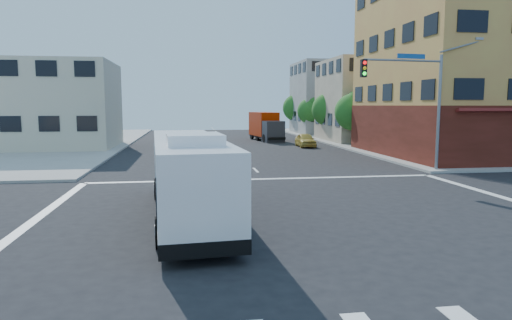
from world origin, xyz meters
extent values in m
plane|color=black|center=(0.00, 0.00, 0.00)|extent=(120.00, 120.00, 0.00)
cube|color=gold|center=(20.00, 18.50, 7.00)|extent=(18.00, 15.00, 14.00)
cube|color=maroon|center=(20.00, 18.50, 2.00)|extent=(18.09, 15.08, 4.00)
cube|color=#C5B196|center=(17.00, 34.00, 4.50)|extent=(12.00, 10.00, 9.00)
cube|color=#9E9E99|center=(17.00, 48.00, 5.00)|extent=(12.00, 10.00, 10.00)
cube|color=beige|center=(-17.00, 30.00, 4.00)|extent=(12.00, 10.00, 8.00)
cylinder|color=slate|center=(10.80, 10.80, 3.50)|extent=(0.18, 0.18, 7.00)
cylinder|color=slate|center=(8.30, 10.55, 6.60)|extent=(5.01, 0.62, 0.12)
cube|color=black|center=(5.80, 10.30, 6.10)|extent=(0.32, 0.30, 1.00)
sphere|color=#FF0C0C|center=(5.80, 10.13, 6.40)|extent=(0.20, 0.20, 0.20)
sphere|color=yellow|center=(5.80, 10.13, 6.10)|extent=(0.20, 0.20, 0.20)
sphere|color=#19FF33|center=(5.80, 10.13, 5.80)|extent=(0.20, 0.20, 0.20)
cube|color=#14498E|center=(8.80, 10.60, 6.85)|extent=(1.80, 0.22, 0.28)
cube|color=gray|center=(13.30, 11.05, 8.00)|extent=(0.50, 0.22, 0.14)
cylinder|color=#3A2715|center=(11.80, 28.00, 0.96)|extent=(0.28, 0.28, 1.92)
sphere|color=#175119|center=(11.80, 28.00, 3.37)|extent=(3.60, 3.60, 3.60)
sphere|color=#175119|center=(12.20, 27.70, 4.27)|extent=(2.52, 2.52, 2.52)
cylinder|color=#3A2715|center=(11.80, 36.00, 1.00)|extent=(0.28, 0.28, 1.99)
sphere|color=#175119|center=(11.80, 36.00, 3.51)|extent=(3.80, 3.80, 3.80)
sphere|color=#175119|center=(12.20, 35.70, 4.46)|extent=(2.66, 2.66, 2.66)
cylinder|color=#3A2715|center=(11.80, 44.00, 0.94)|extent=(0.28, 0.28, 1.89)
sphere|color=#175119|center=(11.80, 44.00, 3.25)|extent=(3.40, 3.40, 3.40)
sphere|color=#175119|center=(12.20, 43.70, 4.10)|extent=(2.38, 2.38, 2.38)
cylinder|color=#3A2715|center=(11.80, 52.00, 1.01)|extent=(0.28, 0.28, 2.03)
sphere|color=#175119|center=(11.80, 52.00, 3.63)|extent=(4.00, 4.00, 4.00)
sphere|color=#175119|center=(12.20, 51.70, 4.63)|extent=(2.80, 2.80, 2.80)
cube|color=black|center=(-4.12, 1.42, 0.49)|extent=(3.11, 10.91, 0.40)
cube|color=white|center=(-4.12, 1.42, 1.59)|extent=(3.10, 10.88, 2.55)
cube|color=black|center=(-4.12, 1.42, 1.75)|extent=(3.12, 10.57, 1.12)
cube|color=black|center=(-4.53, 6.72, 1.66)|extent=(2.10, 0.21, 1.21)
cube|color=#E5590C|center=(-4.53, 6.74, 2.55)|extent=(1.71, 0.18, 0.25)
cube|color=white|center=(-4.12, 1.42, 2.81)|extent=(3.04, 10.67, 0.11)
cube|color=white|center=(-3.92, -1.26, 3.03)|extent=(1.74, 2.09, 0.32)
cube|color=#146E3A|center=(-5.24, 0.88, 0.94)|extent=(0.39, 4.91, 0.25)
cube|color=#146E3A|center=(-2.94, 1.06, 0.94)|extent=(0.39, 4.91, 0.25)
cylinder|color=black|center=(-5.45, 4.76, 0.47)|extent=(0.34, 0.95, 0.93)
cylinder|color=#99999E|center=(-5.58, 4.75, 0.47)|extent=(0.07, 0.47, 0.47)
cylinder|color=black|center=(-3.32, 4.93, 0.47)|extent=(0.34, 0.95, 0.93)
cylinder|color=#99999E|center=(-3.19, 4.93, 0.47)|extent=(0.07, 0.47, 0.47)
cylinder|color=black|center=(-4.93, -2.09, 0.47)|extent=(0.34, 0.95, 0.93)
cylinder|color=#99999E|center=(-5.05, -2.10, 0.47)|extent=(0.07, 0.47, 0.47)
cylinder|color=black|center=(-2.79, -1.93, 0.47)|extent=(0.34, 0.95, 0.93)
cylinder|color=#99999E|center=(-2.67, -1.92, 0.47)|extent=(0.07, 0.47, 0.47)
cube|color=#29292F|center=(4.97, 33.87, 1.16)|extent=(2.32, 2.25, 2.32)
cube|color=black|center=(5.10, 33.03, 1.52)|extent=(1.86, 0.35, 0.89)
cube|color=#B12000|center=(4.47, 37.23, 1.87)|extent=(2.87, 5.26, 2.68)
cube|color=black|center=(4.63, 36.17, 0.49)|extent=(3.01, 7.36, 0.27)
cylinder|color=black|center=(4.02, 33.91, 0.45)|extent=(0.38, 0.92, 0.89)
cylinder|color=black|center=(5.87, 34.19, 0.45)|extent=(0.38, 0.92, 0.89)
cylinder|color=black|center=(3.63, 36.47, 0.45)|extent=(0.38, 0.92, 0.89)
cylinder|color=black|center=(5.49, 36.75, 0.45)|extent=(0.38, 0.92, 0.89)
cylinder|color=black|center=(3.30, 38.67, 0.45)|extent=(0.38, 0.92, 0.89)
cylinder|color=black|center=(5.15, 38.96, 0.45)|extent=(0.38, 0.92, 0.89)
imported|color=gold|center=(7.10, 28.16, 0.66)|extent=(1.73, 3.96, 1.33)
camera|label=1|loc=(-4.06, -14.82, 4.02)|focal=32.00mm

